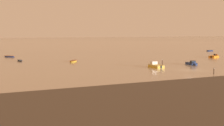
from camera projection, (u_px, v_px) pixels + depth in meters
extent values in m
plane|color=tan|center=(191.00, 70.00, 69.29)|extent=(800.00, 800.00, 0.00)
cube|color=orange|center=(214.00, 57.00, 103.71)|extent=(4.76, 3.52, 0.87)
cone|color=orange|center=(217.00, 56.00, 105.48)|extent=(1.98, 2.16, 1.74)
cube|color=black|center=(214.00, 56.00, 103.72)|extent=(4.87, 3.60, 0.10)
cube|color=black|center=(215.00, 55.00, 104.16)|extent=(0.59, 0.69, 0.48)
cube|color=black|center=(211.00, 57.00, 102.05)|extent=(0.39, 0.43, 0.62)
ellipsoid|color=navy|center=(9.00, 57.00, 105.55)|extent=(3.72, 3.74, 0.62)
cube|color=brown|center=(9.00, 56.00, 105.53)|extent=(3.48, 3.50, 0.08)
cube|color=brown|center=(9.00, 56.00, 105.54)|extent=(1.03, 1.03, 0.06)
ellipsoid|color=navy|center=(210.00, 51.00, 137.91)|extent=(3.99, 1.80, 0.61)
cube|color=#33383F|center=(210.00, 50.00, 137.88)|extent=(3.68, 1.73, 0.08)
cube|color=#33383F|center=(210.00, 50.00, 137.89)|extent=(0.39, 1.21, 0.06)
ellipsoid|color=gold|center=(73.00, 61.00, 88.40)|extent=(3.60, 4.07, 0.64)
cube|color=brown|center=(73.00, 60.00, 88.37)|extent=(3.38, 3.79, 0.09)
cube|color=brown|center=(73.00, 61.00, 88.38)|extent=(1.15, 0.97, 0.06)
ellipsoid|color=black|center=(20.00, 61.00, 90.92)|extent=(1.29, 3.14, 0.48)
cube|color=#33383F|center=(20.00, 60.00, 90.90)|extent=(1.25, 2.89, 0.06)
cube|color=#33383F|center=(20.00, 60.00, 90.91)|extent=(0.96, 0.27, 0.05)
cube|color=gold|center=(156.00, 67.00, 74.83)|extent=(2.11, 4.62, 0.89)
cone|color=gold|center=(151.00, 66.00, 77.01)|extent=(1.86, 1.50, 1.79)
cube|color=silver|center=(156.00, 65.00, 74.85)|extent=(2.15, 4.73, 0.10)
cube|color=silver|center=(154.00, 63.00, 75.75)|extent=(1.47, 1.16, 0.69)
cube|color=#384751|center=(153.00, 62.00, 76.24)|extent=(1.37, 0.31, 0.55)
cube|color=black|center=(161.00, 67.00, 72.78)|extent=(0.37, 0.29, 0.63)
cube|color=navy|center=(191.00, 64.00, 81.17)|extent=(2.36, 3.99, 0.73)
cone|color=navy|center=(195.00, 65.00, 79.27)|extent=(1.70, 1.47, 1.47)
cube|color=black|center=(191.00, 63.00, 81.10)|extent=(2.41, 4.08, 0.08)
cube|color=black|center=(193.00, 62.00, 80.24)|extent=(1.34, 1.14, 0.57)
cube|color=#384751|center=(194.00, 62.00, 79.80)|extent=(1.13, 0.45, 0.45)
cube|color=black|center=(188.00, 63.00, 82.93)|extent=(0.34, 0.29, 0.52)
cylinder|color=#4B3323|center=(162.00, 63.00, 80.48)|extent=(0.18, 0.18, 1.53)
cylinder|color=silver|center=(162.00, 60.00, 80.41)|extent=(0.22, 0.22, 0.08)
cylinder|color=#453323|center=(214.00, 71.00, 63.30)|extent=(0.18, 0.18, 1.31)
cylinder|color=silver|center=(214.00, 68.00, 63.25)|extent=(0.22, 0.22, 0.08)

